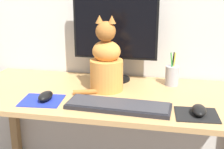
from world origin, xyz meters
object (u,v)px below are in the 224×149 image
object	(u,v)px
computer_mouse_left	(46,96)
computer_mouse_right	(199,110)
keyboard	(118,106)
pen_cup	(172,75)
cat	(106,63)
monitor	(115,33)

from	to	relation	value
computer_mouse_left	computer_mouse_right	distance (m)	0.70
keyboard	pen_cup	world-z (taller)	pen_cup
cat	pen_cup	distance (m)	0.37
monitor	pen_cup	world-z (taller)	monitor
computer_mouse_left	pen_cup	bearing A→B (deg)	31.50
computer_mouse_left	computer_mouse_right	world-z (taller)	computer_mouse_left
computer_mouse_right	pen_cup	xyz separation A→B (m)	(-0.12, 0.38, 0.03)
monitor	computer_mouse_right	size ratio (longest dim) A/B	4.27
keyboard	computer_mouse_right	distance (m)	0.35
computer_mouse_left	pen_cup	world-z (taller)	pen_cup
computer_mouse_right	keyboard	bearing A→B (deg)	179.23
pen_cup	computer_mouse_right	bearing A→B (deg)	-72.13
keyboard	computer_mouse_right	size ratio (longest dim) A/B	4.23
monitor	computer_mouse_left	distance (m)	0.52
keyboard	cat	bearing A→B (deg)	117.90
computer_mouse_left	cat	size ratio (longest dim) A/B	0.28
monitor	cat	world-z (taller)	monitor
keyboard	cat	distance (m)	0.28
computer_mouse_right	cat	xyz separation A→B (m)	(-0.45, 0.23, 0.12)
computer_mouse_right	cat	distance (m)	0.52
computer_mouse_right	pen_cup	size ratio (longest dim) A/B	0.61
keyboard	computer_mouse_left	xyz separation A→B (m)	(-0.35, 0.02, 0.01)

